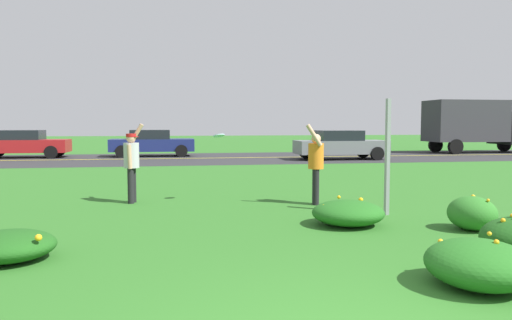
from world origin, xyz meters
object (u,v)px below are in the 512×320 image
sign_post_near_path (387,157)px  frisbee_pale_blue (219,136)px  car_navy_center_right (152,143)px  car_gray_rightmost (340,145)px  car_red_center_left (23,144)px  box_truck_black (478,123)px  person_catcher_orange_shirt (316,162)px  person_thrower_red_cap_gray_shirt (132,161)px

sign_post_near_path → frisbee_pale_blue: bearing=145.4°
car_navy_center_right → car_gray_rightmost: 10.19m
car_red_center_left → box_truck_black: 26.34m
sign_post_near_path → car_red_center_left: bearing=122.5°
frisbee_pale_blue → car_red_center_left: 18.50m
person_catcher_orange_shirt → frisbee_pale_blue: size_ratio=6.47×
sign_post_near_path → box_truck_black: box_truck_black is taller
person_catcher_orange_shirt → car_navy_center_right: (-4.13, 17.02, -0.19)m
person_catcher_orange_shirt → car_navy_center_right: bearing=103.6°
car_red_center_left → car_gray_rightmost: size_ratio=1.00×
car_navy_center_right → car_red_center_left: bearing=180.0°
car_gray_rightmost → box_truck_black: bearing=21.3°
frisbee_pale_blue → car_navy_center_right: (-2.07, 16.32, -0.77)m
sign_post_near_path → person_thrower_red_cap_gray_shirt: size_ratio=1.27×
person_thrower_red_cap_gray_shirt → frisbee_pale_blue: bearing=-6.5°
sign_post_near_path → car_red_center_left: (-11.75, 18.45, -0.39)m
person_thrower_red_cap_gray_shirt → car_gray_rightmost: (9.24, 12.08, -0.22)m
sign_post_near_path → car_navy_center_right: bearing=105.6°
car_red_center_left → car_gray_rightmost: (15.97, -4.02, 0.00)m
person_catcher_orange_shirt → car_gray_rightmost: 14.01m
sign_post_near_path → box_truck_black: 23.51m
sign_post_near_path → box_truck_black: bearing=51.7°
sign_post_near_path → car_gray_rightmost: sign_post_near_path is taller
frisbee_pale_blue → box_truck_black: box_truck_black is taller
car_navy_center_right → box_truck_black: size_ratio=0.67×
car_navy_center_right → person_catcher_orange_shirt: bearing=-76.4°
person_thrower_red_cap_gray_shirt → frisbee_pale_blue: person_thrower_red_cap_gray_shirt is taller
frisbee_pale_blue → car_navy_center_right: frisbee_pale_blue is taller
person_thrower_red_cap_gray_shirt → frisbee_pale_blue: 2.03m
person_thrower_red_cap_gray_shirt → car_red_center_left: 17.46m
car_gray_rightmost → frisbee_pale_blue: bearing=-120.7°
car_navy_center_right → sign_post_near_path: bearing=-74.4°
sign_post_near_path → frisbee_pale_blue: sign_post_near_path is taller
person_thrower_red_cap_gray_shirt → car_navy_center_right: 16.11m
person_catcher_orange_shirt → car_navy_center_right: person_catcher_orange_shirt is taller
box_truck_black → car_red_center_left: bearing=180.0°
car_gray_rightmost → person_thrower_red_cap_gray_shirt: bearing=-127.4°
person_thrower_red_cap_gray_shirt → car_red_center_left: bearing=112.7°
car_navy_center_right → car_gray_rightmost: (9.36, -4.02, 0.00)m
car_gray_rightmost → person_catcher_orange_shirt: bearing=-111.9°
car_red_center_left → car_gray_rightmost: bearing=-14.1°
car_red_center_left → box_truck_black: box_truck_black is taller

